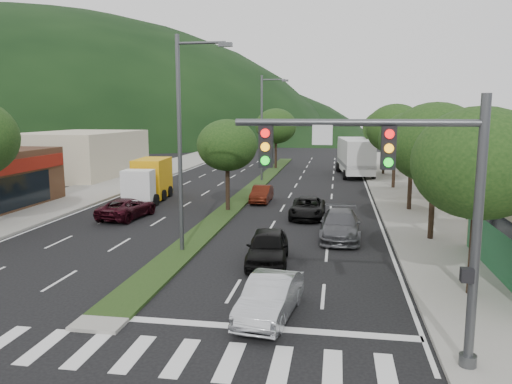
% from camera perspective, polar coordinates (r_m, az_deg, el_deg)
% --- Properties ---
extents(ground, '(160.00, 160.00, 0.00)m').
position_cam_1_polar(ground, '(17.12, -16.81, -13.82)').
color(ground, black).
rests_on(ground, ground).
extents(sidewalk_right, '(5.00, 90.00, 0.15)m').
position_cam_1_polar(sidewalk_right, '(39.98, 16.83, -0.66)').
color(sidewalk_right, gray).
rests_on(sidewalk_right, ground).
extents(sidewalk_left, '(6.00, 90.00, 0.15)m').
position_cam_1_polar(sidewalk_left, '(44.48, -17.79, 0.25)').
color(sidewalk_left, gray).
rests_on(sidewalk_left, ground).
extents(median, '(1.60, 56.00, 0.12)m').
position_cam_1_polar(median, '(43.20, -0.36, 0.41)').
color(median, '#1B3212').
rests_on(median, ground).
extents(crosswalk, '(19.00, 2.20, 0.01)m').
position_cam_1_polar(crosswalk, '(15.52, -20.18, -16.45)').
color(crosswalk, silver).
rests_on(crosswalk, ground).
extents(traffic_signal, '(6.12, 0.40, 7.00)m').
position_cam_1_polar(traffic_signal, '(12.83, 17.46, 0.13)').
color(traffic_signal, '#47494C').
rests_on(traffic_signal, ground).
extents(bldg_left_far, '(9.00, 14.00, 4.60)m').
position_cam_1_polar(bldg_left_far, '(54.93, -19.23, 4.11)').
color(bldg_left_far, '#BFB297').
rests_on(bldg_left_far, ground).
extents(bldg_right_far, '(10.00, 16.00, 5.20)m').
position_cam_1_polar(bldg_right_far, '(59.52, 21.31, 4.63)').
color(bldg_right_far, '#BFB297').
rests_on(bldg_right_far, ground).
extents(hill_far, '(176.00, 132.00, 82.00)m').
position_cam_1_polar(hill_far, '(151.81, -25.88, 5.67)').
color(hill_far, black).
rests_on(hill_far, ground).
extents(tree_r_a, '(4.60, 4.60, 6.63)m').
position_cam_1_polar(tree_r_a, '(18.81, 24.14, 3.00)').
color(tree_r_a, black).
rests_on(tree_r_a, sidewalk_right).
extents(tree_r_b, '(4.80, 4.80, 6.94)m').
position_cam_1_polar(tree_r_b, '(26.58, 19.82, 5.27)').
color(tree_r_b, black).
rests_on(tree_r_b, sidewalk_right).
extents(tree_r_c, '(4.40, 4.40, 6.48)m').
position_cam_1_polar(tree_r_c, '(34.48, 17.42, 5.65)').
color(tree_r_c, black).
rests_on(tree_r_c, sidewalk_right).
extents(tree_r_d, '(5.00, 5.00, 7.17)m').
position_cam_1_polar(tree_r_d, '(44.38, 15.66, 6.95)').
color(tree_r_d, black).
rests_on(tree_r_d, sidewalk_right).
extents(tree_r_e, '(4.60, 4.60, 6.71)m').
position_cam_1_polar(tree_r_e, '(54.34, 14.51, 7.02)').
color(tree_r_e, black).
rests_on(tree_r_e, sidewalk_right).
extents(tree_med_near, '(4.00, 4.00, 6.02)m').
position_cam_1_polar(tree_med_near, '(32.96, -3.31, 5.35)').
color(tree_med_near, black).
rests_on(tree_med_near, median).
extents(tree_med_far, '(4.80, 4.80, 6.94)m').
position_cam_1_polar(tree_med_far, '(58.56, 2.29, 7.53)').
color(tree_med_far, black).
rests_on(tree_med_far, median).
extents(streetlight_near, '(2.60, 0.25, 10.00)m').
position_cam_1_polar(streetlight_near, '(23.20, -8.26, 6.58)').
color(streetlight_near, '#47494C').
rests_on(streetlight_near, ground).
extents(streetlight_mid, '(2.60, 0.25, 10.00)m').
position_cam_1_polar(streetlight_mid, '(47.62, 0.90, 7.89)').
color(streetlight_mid, '#47494C').
rests_on(streetlight_mid, ground).
extents(sedan_silver, '(1.93, 4.22, 1.34)m').
position_cam_1_polar(sedan_silver, '(16.41, 1.62, -11.92)').
color(sedan_silver, '#B8BBC1').
rests_on(sedan_silver, ground).
extents(suv_maroon, '(2.70, 4.85, 1.28)m').
position_cam_1_polar(suv_maroon, '(32.29, -14.50, -1.78)').
color(suv_maroon, black).
rests_on(suv_maroon, ground).
extents(car_queue_a, '(2.07, 4.48, 1.49)m').
position_cam_1_polar(car_queue_a, '(21.89, 1.35, -6.32)').
color(car_queue_a, black).
rests_on(car_queue_a, ground).
extents(car_queue_b, '(2.10, 5.04, 1.46)m').
position_cam_1_polar(car_queue_b, '(26.55, 9.60, -3.73)').
color(car_queue_b, '#4D4E53').
rests_on(car_queue_b, ground).
extents(car_queue_c, '(1.32, 3.72, 1.22)m').
position_cam_1_polar(car_queue_c, '(36.80, 0.64, -0.23)').
color(car_queue_c, '#48160C').
rests_on(car_queue_c, ground).
extents(car_queue_d, '(2.15, 4.54, 1.25)m').
position_cam_1_polar(car_queue_d, '(31.51, 5.91, -1.82)').
color(car_queue_d, black).
rests_on(car_queue_d, ground).
extents(box_truck, '(2.86, 6.40, 3.07)m').
position_cam_1_polar(box_truck, '(38.42, -12.06, 1.23)').
color(box_truck, white).
rests_on(box_truck, ground).
extents(motorhome, '(3.95, 10.22, 3.83)m').
position_cam_1_polar(motorhome, '(53.54, 11.26, 4.05)').
color(motorhome, silver).
rests_on(motorhome, ground).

